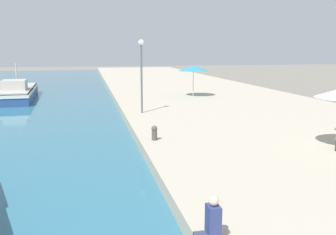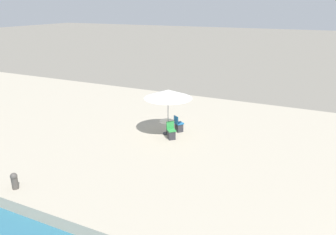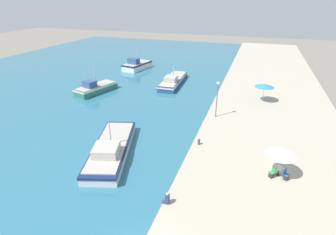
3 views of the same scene
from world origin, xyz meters
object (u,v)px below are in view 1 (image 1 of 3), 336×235
(cafe_umbrella_white, at_px, (193,68))
(person_at_quay, at_px, (211,221))
(lamppost, at_px, (141,64))
(fishing_boat_far, at_px, (17,92))
(mooring_bollard, at_px, (154,132))

(cafe_umbrella_white, distance_m, person_at_quay, 24.62)
(cafe_umbrella_white, bearing_deg, lamppost, -126.47)
(fishing_boat_far, height_order, lamppost, lamppost)
(mooring_bollard, relative_size, lamppost, 0.14)
(fishing_boat_far, distance_m, cafe_umbrella_white, 16.05)
(lamppost, bearing_deg, person_at_quay, -93.05)
(cafe_umbrella_white, bearing_deg, fishing_boat_far, 161.29)
(fishing_boat_far, bearing_deg, cafe_umbrella_white, -22.04)
(fishing_boat_far, distance_m, person_at_quay, 30.09)
(person_at_quay, relative_size, mooring_bollard, 1.50)
(person_at_quay, bearing_deg, cafe_umbrella_white, 75.01)
(cafe_umbrella_white, distance_m, mooring_bollard, 16.05)
(fishing_boat_far, relative_size, person_at_quay, 11.14)
(cafe_umbrella_white, xyz_separation_m, person_at_quay, (-6.35, -23.71, -1.96))
(person_at_quay, bearing_deg, lamppost, 86.95)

